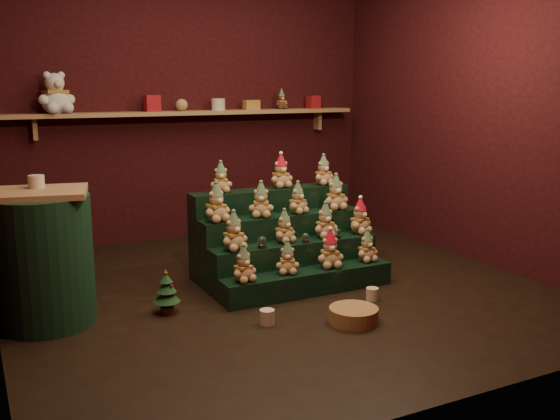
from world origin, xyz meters
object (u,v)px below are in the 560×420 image
snow_globe_b (306,238)px  side_table (44,259)px  riser_tier_front (308,282)px  mini_christmas_tree (166,292)px  white_bear (55,87)px  mug_left (267,317)px  wicker_basket (354,315)px  brown_bear (282,100)px  snow_globe_c (337,233)px  snow_globe_a (262,242)px  mug_right (372,294)px

snow_globe_b → side_table: size_ratio=0.08×
riser_tier_front → side_table: side_table is taller
mini_christmas_tree → white_bear: white_bear is taller
riser_tier_front → mug_left: (-0.56, -0.43, -0.04)m
snow_globe_b → wicker_basket: size_ratio=0.23×
riser_tier_front → brown_bear: brown_bear is taller
mini_christmas_tree → snow_globe_c: bearing=3.3°
mug_left → wicker_basket: (0.54, -0.23, 0.00)m
mug_left → brown_bear: size_ratio=0.50×
mini_christmas_tree → mug_left: bearing=-43.3°
snow_globe_a → snow_globe_c: (0.67, 0.00, -0.00)m
mini_christmas_tree → white_bear: 2.45m
riser_tier_front → snow_globe_c: bearing=24.3°
mini_christmas_tree → mug_left: 0.75m
mini_christmas_tree → wicker_basket: 1.31m
snow_globe_a → brown_bear: bearing=59.2°
snow_globe_b → riser_tier_front: bearing=-111.4°
snow_globe_a → mug_left: 0.73m
mini_christmas_tree → brown_bear: (1.91, 1.97, 1.27)m
snow_globe_a → mug_right: (0.66, -0.51, -0.36)m
snow_globe_b → snow_globe_c: bearing=-0.0°
snow_globe_a → brown_bear: (1.12, 1.88, 1.01)m
mug_right → mug_left: bearing=-175.2°
snow_globe_a → white_bear: (-1.18, 1.88, 1.15)m
snow_globe_c → mug_left: size_ratio=0.85×
mug_left → mini_christmas_tree: bearing=136.7°
mug_left → mug_right: 0.91m
snow_globe_b → mug_right: bearing=-60.8°
mug_left → riser_tier_front: bearing=37.7°
brown_bear → wicker_basket: bearing=-106.4°
mini_christmas_tree → mug_left: (0.54, -0.51, -0.11)m
riser_tier_front → side_table: 1.92m
side_table → white_bear: 2.13m
riser_tier_front → mini_christmas_tree: bearing=176.0°
snow_globe_c → side_table: 2.22m
mug_left → wicker_basket: 0.58m
white_bear → snow_globe_a: bearing=-72.0°
snow_globe_a → brown_bear: size_ratio=0.46×
mug_right → white_bear: size_ratio=0.20×
wicker_basket → side_table: bearing=153.4°
snow_globe_c → side_table: side_table is taller
snow_globe_a → snow_globe_c: 0.67m
snow_globe_c → brown_bear: brown_bear is taller
snow_globe_a → snow_globe_b: bearing=0.0°
snow_globe_b → brown_bear: bearing=68.4°
side_table → brown_bear: bearing=45.8°
mug_right → white_bear: 3.38m
snow_globe_b → white_bear: bearing=129.5°
snow_globe_a → mug_right: 0.91m
snow_globe_c → snow_globe_b: bearing=180.0°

